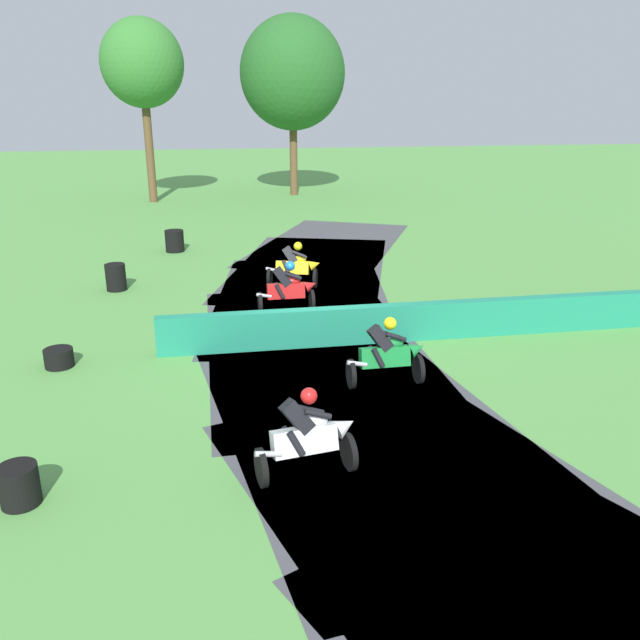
{
  "coord_description": "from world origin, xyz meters",
  "views": [
    {
      "loc": [
        -2.07,
        -13.95,
        5.53
      ],
      "look_at": [
        0.03,
        -0.78,
        0.9
      ],
      "focal_mm": 36.34,
      "sensor_mm": 36.0,
      "label": 1
    }
  ],
  "objects_px": {
    "motorcycle_trailing_green": "(388,353)",
    "tire_stack_far": "(19,485)",
    "motorcycle_lead_yellow": "(295,266)",
    "tire_stack_near": "(175,241)",
    "motorcycle_chase_red": "(289,288)",
    "motorcycle_fourth_white": "(308,435)",
    "tire_stack_mid_b": "(59,358)",
    "tire_stack_mid_a": "(116,277)"
  },
  "relations": [
    {
      "from": "tire_stack_mid_a",
      "to": "tire_stack_mid_b",
      "type": "height_order",
      "value": "tire_stack_mid_a"
    },
    {
      "from": "motorcycle_fourth_white",
      "to": "tire_stack_far",
      "type": "relative_size",
      "value": 2.79
    },
    {
      "from": "motorcycle_lead_yellow",
      "to": "motorcycle_trailing_green",
      "type": "bearing_deg",
      "value": -82.39
    },
    {
      "from": "motorcycle_trailing_green",
      "to": "tire_stack_far",
      "type": "distance_m",
      "value": 7.0
    },
    {
      "from": "motorcycle_chase_red",
      "to": "motorcycle_lead_yellow",
      "type": "bearing_deg",
      "value": 79.02
    },
    {
      "from": "motorcycle_trailing_green",
      "to": "tire_stack_near",
      "type": "relative_size",
      "value": 2.1
    },
    {
      "from": "motorcycle_chase_red",
      "to": "motorcycle_fourth_white",
      "type": "bearing_deg",
      "value": -94.2
    },
    {
      "from": "motorcycle_chase_red",
      "to": "motorcycle_trailing_green",
      "type": "relative_size",
      "value": 1.0
    },
    {
      "from": "motorcycle_trailing_green",
      "to": "motorcycle_fourth_white",
      "type": "relative_size",
      "value": 1.01
    },
    {
      "from": "motorcycle_chase_red",
      "to": "tire_stack_mid_a",
      "type": "bearing_deg",
      "value": 149.54
    },
    {
      "from": "motorcycle_fourth_white",
      "to": "tire_stack_near",
      "type": "relative_size",
      "value": 2.09
    },
    {
      "from": "motorcycle_fourth_white",
      "to": "tire_stack_mid_b",
      "type": "xyz_separation_m",
      "value": [
        -4.73,
        4.95,
        -0.44
      ]
    },
    {
      "from": "tire_stack_far",
      "to": "tire_stack_near",
      "type": "bearing_deg",
      "value": 85.13
    },
    {
      "from": "motorcycle_chase_red",
      "to": "motorcycle_fourth_white",
      "type": "xyz_separation_m",
      "value": [
        -0.58,
        -7.9,
        -0.02
      ]
    },
    {
      "from": "tire_stack_mid_b",
      "to": "tire_stack_far",
      "type": "bearing_deg",
      "value": -83.89
    },
    {
      "from": "tire_stack_near",
      "to": "tire_stack_mid_a",
      "type": "xyz_separation_m",
      "value": [
        -1.47,
        -4.93,
        0.0
      ]
    },
    {
      "from": "motorcycle_lead_yellow",
      "to": "motorcycle_trailing_green",
      "type": "height_order",
      "value": "motorcycle_trailing_green"
    },
    {
      "from": "motorcycle_chase_red",
      "to": "tire_stack_mid_a",
      "type": "xyz_separation_m",
      "value": [
        -4.88,
        2.87,
        -0.26
      ]
    },
    {
      "from": "motorcycle_lead_yellow",
      "to": "tire_stack_near",
      "type": "height_order",
      "value": "motorcycle_lead_yellow"
    },
    {
      "from": "motorcycle_lead_yellow",
      "to": "motorcycle_fourth_white",
      "type": "distance_m",
      "value": 10.43
    },
    {
      "from": "motorcycle_chase_red",
      "to": "tire_stack_near",
      "type": "xyz_separation_m",
      "value": [
        -3.41,
        7.8,
        -0.26
      ]
    },
    {
      "from": "motorcycle_trailing_green",
      "to": "tire_stack_mid_b",
      "type": "height_order",
      "value": "motorcycle_trailing_green"
    },
    {
      "from": "motorcycle_lead_yellow",
      "to": "tire_stack_far",
      "type": "xyz_separation_m",
      "value": [
        -5.24,
        -10.54,
        -0.33
      ]
    },
    {
      "from": "motorcycle_chase_red",
      "to": "motorcycle_fourth_white",
      "type": "relative_size",
      "value": 1.01
    },
    {
      "from": "motorcycle_fourth_white",
      "to": "tire_stack_mid_b",
      "type": "height_order",
      "value": "motorcycle_fourth_white"
    },
    {
      "from": "motorcycle_lead_yellow",
      "to": "motorcycle_chase_red",
      "type": "xyz_separation_m",
      "value": [
        -0.48,
        -2.48,
        0.03
      ]
    },
    {
      "from": "motorcycle_trailing_green",
      "to": "tire_stack_far",
      "type": "relative_size",
      "value": 2.8
    },
    {
      "from": "tire_stack_near",
      "to": "tire_stack_far",
      "type": "distance_m",
      "value": 15.91
    },
    {
      "from": "motorcycle_lead_yellow",
      "to": "motorcycle_fourth_white",
      "type": "relative_size",
      "value": 1.03
    },
    {
      "from": "tire_stack_far",
      "to": "motorcycle_trailing_green",
      "type": "bearing_deg",
      "value": 27.13
    },
    {
      "from": "motorcycle_chase_red",
      "to": "tire_stack_far",
      "type": "relative_size",
      "value": 2.8
    },
    {
      "from": "tire_stack_mid_a",
      "to": "motorcycle_trailing_green",
      "type": "bearing_deg",
      "value": -50.68
    },
    {
      "from": "motorcycle_chase_red",
      "to": "tire_stack_far",
      "type": "distance_m",
      "value": 9.37
    },
    {
      "from": "motorcycle_fourth_white",
      "to": "tire_stack_far",
      "type": "distance_m",
      "value": 4.2
    },
    {
      "from": "motorcycle_trailing_green",
      "to": "tire_stack_mid_b",
      "type": "relative_size",
      "value": 2.73
    },
    {
      "from": "tire_stack_near",
      "to": "tire_stack_mid_b",
      "type": "bearing_deg",
      "value": -100.02
    },
    {
      "from": "motorcycle_lead_yellow",
      "to": "motorcycle_chase_red",
      "type": "bearing_deg",
      "value": -100.98
    },
    {
      "from": "tire_stack_mid_b",
      "to": "motorcycle_lead_yellow",
      "type": "bearing_deg",
      "value": 43.14
    },
    {
      "from": "motorcycle_fourth_white",
      "to": "tire_stack_mid_a",
      "type": "xyz_separation_m",
      "value": [
        -4.3,
        10.77,
        -0.24
      ]
    },
    {
      "from": "motorcycle_chase_red",
      "to": "tire_stack_near",
      "type": "distance_m",
      "value": 8.51
    },
    {
      "from": "motorcycle_lead_yellow",
      "to": "tire_stack_near",
      "type": "relative_size",
      "value": 2.16
    },
    {
      "from": "tire_stack_mid_a",
      "to": "tire_stack_mid_b",
      "type": "distance_m",
      "value": 5.84
    }
  ]
}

